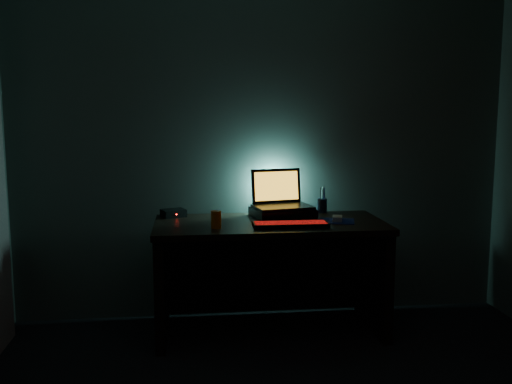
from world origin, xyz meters
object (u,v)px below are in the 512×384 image
Objects in this scene: mouse at (337,218)px; juice_glass at (216,219)px; keyboard at (291,225)px; pen_cup at (322,206)px; router at (173,213)px; laptop at (280,198)px.

mouse is 0.94× the size of juice_glass.
pen_cup is (0.31, 0.48, 0.03)m from keyboard.
router reaches higher than mouse.
juice_glass is at bearing -78.34° from router.
router is (-1.07, 0.29, 0.01)m from mouse.
laptop is 4.14× the size of mouse.
pen_cup is 0.90m from juice_glass.
router is at bearing 150.78° from keyboard.
laptop is at bearing -165.28° from pen_cup.
mouse is 1.05× the size of pen_cup.
keyboard is 4.35× the size of juice_glass.
mouse is 0.55× the size of router.
mouse is (0.34, 0.14, 0.01)m from keyboard.
mouse is 0.81m from juice_glass.
pen_cup is 1.05m from router.
keyboard is (0.00, -0.39, -0.11)m from laptop.
juice_glass is 0.50m from router.
keyboard is 4.62× the size of mouse.
keyboard is 4.85× the size of pen_cup.
mouse is 0.34m from pen_cup.
keyboard is 2.53× the size of router.
laptop is 0.44m from mouse.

